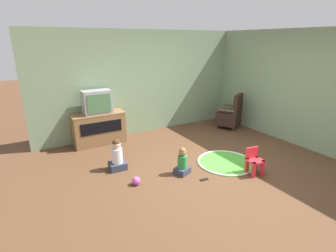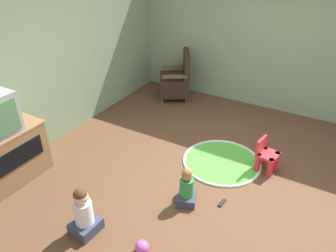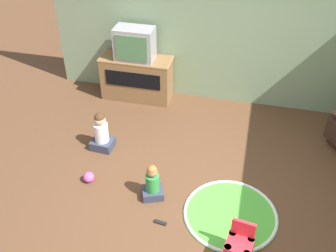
{
  "view_description": "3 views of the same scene",
  "coord_description": "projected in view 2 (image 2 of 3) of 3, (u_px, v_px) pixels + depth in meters",
  "views": [
    {
      "loc": [
        -3.05,
        -3.52,
        2.33
      ],
      "look_at": [
        -0.64,
        0.62,
        0.75
      ],
      "focal_mm": 28.0,
      "sensor_mm": 36.0,
      "label": 1
    },
    {
      "loc": [
        -3.4,
        -1.26,
        2.86
      ],
      "look_at": [
        -0.33,
        0.51,
        0.78
      ],
      "focal_mm": 35.0,
      "sensor_mm": 36.0,
      "label": 2
    },
    {
      "loc": [
        0.33,
        -3.26,
        3.67
      ],
      "look_at": [
        -0.55,
        0.38,
        0.89
      ],
      "focal_mm": 42.0,
      "sensor_mm": 36.0,
      "label": 3
    }
  ],
  "objects": [
    {
      "name": "ground_plane",
      "position": [
        212.0,
        174.0,
        4.53
      ],
      "size": [
        30.0,
        30.0,
        0.0
      ],
      "primitive_type": "plane",
      "color": "brown"
    },
    {
      "name": "wall_back",
      "position": [
        49.0,
        59.0,
        4.8
      ],
      "size": [
        5.5,
        0.12,
        2.57
      ],
      "color": "gray",
      "rests_on": "ground_plane"
    },
    {
      "name": "wall_right",
      "position": [
        283.0,
        40.0,
        5.62
      ],
      "size": [
        0.12,
        5.64,
        2.57
      ],
      "color": "gray",
      "rests_on": "ground_plane"
    },
    {
      "name": "tv_cabinet",
      "position": [
        1.0,
        160.0,
        4.16
      ],
      "size": [
        1.18,
        0.48,
        0.74
      ],
      "color": "brown",
      "rests_on": "ground_plane"
    },
    {
      "name": "black_armchair",
      "position": [
        176.0,
        81.0,
        6.47
      ],
      "size": [
        0.82,
        0.79,
        0.95
      ],
      "rotation": [
        0.0,
        0.0,
        3.68
      ],
      "color": "brown",
      "rests_on": "ground_plane"
    },
    {
      "name": "yellow_kid_chair",
      "position": [
        266.0,
        157.0,
        4.51
      ],
      "size": [
        0.32,
        0.3,
        0.48
      ],
      "rotation": [
        0.0,
        0.0,
        -0.15
      ],
      "color": "red",
      "rests_on": "ground_plane"
    },
    {
      "name": "play_mat",
      "position": [
        222.0,
        162.0,
        4.75
      ],
      "size": [
        1.14,
        1.14,
        0.04
      ],
      "color": "green",
      "rests_on": "ground_plane"
    },
    {
      "name": "child_watching_left",
      "position": [
        84.0,
        214.0,
        3.53
      ],
      "size": [
        0.32,
        0.29,
        0.6
      ],
      "rotation": [
        0.0,
        0.0,
        -0.06
      ],
      "color": "#33384C",
      "rests_on": "ground_plane"
    },
    {
      "name": "child_watching_center",
      "position": [
        187.0,
        188.0,
        3.94
      ],
      "size": [
        0.32,
        0.31,
        0.51
      ],
      "rotation": [
        0.0,
        0.0,
        0.38
      ],
      "color": "#33384C",
      "rests_on": "ground_plane"
    },
    {
      "name": "toy_ball",
      "position": [
        142.0,
        247.0,
        3.38
      ],
      "size": [
        0.14,
        0.14,
        0.14
      ],
      "color": "#CC4CB2",
      "rests_on": "ground_plane"
    },
    {
      "name": "remote_control",
      "position": [
        222.0,
        203.0,
        4.02
      ],
      "size": [
        0.15,
        0.06,
        0.02
      ],
      "rotation": [
        0.0,
        0.0,
        3.03
      ],
      "color": "black",
      "rests_on": "ground_plane"
    }
  ]
}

